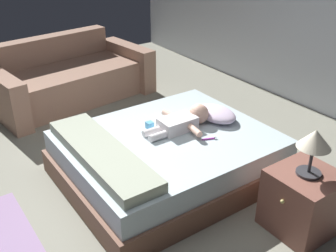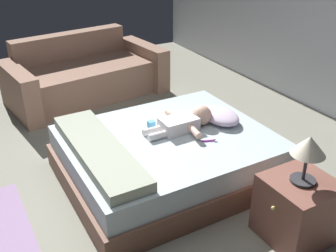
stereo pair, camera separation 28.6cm
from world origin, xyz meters
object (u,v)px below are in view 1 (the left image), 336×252
object	(u,v)px
couch	(68,78)
nightstand	(303,201)
pillow	(216,114)
toy_block	(150,125)
lamp	(314,142)
toothbrush	(210,138)
bed	(168,157)
baby	(184,121)

from	to	relation	value
couch	nightstand	distance (m)	3.37
couch	pillow	bearing A→B (deg)	15.17
pillow	toy_block	distance (m)	0.65
nightstand	lamp	world-z (taller)	lamp
toothbrush	pillow	bearing A→B (deg)	131.34
bed	toy_block	distance (m)	0.33
baby	toy_block	distance (m)	0.31
baby	lamp	distance (m)	1.23
baby	lamp	bearing A→B (deg)	10.46
bed	baby	xyz separation A→B (m)	(-0.05, 0.21, 0.28)
toothbrush	couch	xyz separation A→B (m)	(-2.46, -0.29, -0.15)
baby	toy_block	xyz separation A→B (m)	(-0.17, -0.26, -0.04)
baby	toy_block	size ratio (longest dim) A/B	10.88
lamp	toy_block	distance (m)	1.47
baby	couch	bearing A→B (deg)	-173.70
pillow	toothbrush	size ratio (longest dim) A/B	3.51
pillow	baby	size ratio (longest dim) A/B	0.65
baby	toothbrush	size ratio (longest dim) A/B	5.37
bed	toy_block	size ratio (longest dim) A/B	29.61
couch	toy_block	bearing A→B (deg)	-0.68
pillow	couch	bearing A→B (deg)	-164.83
toothbrush	nightstand	size ratio (longest dim) A/B	0.25
bed	couch	distance (m)	2.21
bed	nightstand	world-z (taller)	nightstand
baby	nightstand	distance (m)	1.23
couch	nightstand	size ratio (longest dim) A/B	4.17
lamp	toothbrush	bearing A→B (deg)	-169.16
baby	toothbrush	xyz separation A→B (m)	(0.30, 0.05, -0.06)
couch	lamp	bearing A→B (deg)	7.79
baby	lamp	xyz separation A→B (m)	(1.18, 0.22, 0.27)
toothbrush	couch	distance (m)	2.48
nightstand	toy_block	distance (m)	1.45
bed	toothbrush	xyz separation A→B (m)	(0.25, 0.26, 0.22)
bed	lamp	world-z (taller)	lamp
baby	couch	size ratio (longest dim) A/B	0.32
toothbrush	lamp	world-z (taller)	lamp
pillow	nightstand	distance (m)	1.18
pillow	couch	world-z (taller)	couch
lamp	toy_block	xyz separation A→B (m)	(-1.35, -0.48, -0.30)
bed	pillow	world-z (taller)	pillow
toothbrush	couch	size ratio (longest dim) A/B	0.06
nightstand	lamp	xyz separation A→B (m)	(-0.00, 0.00, 0.51)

